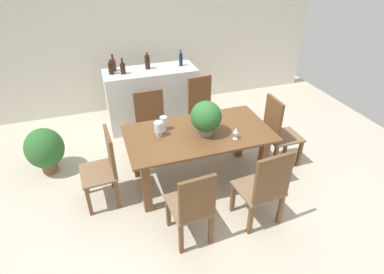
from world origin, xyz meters
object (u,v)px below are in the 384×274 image
object	(u,v)px
wine_bottle_tall	(181,59)
dining_table	(198,142)
chair_foot_end	(277,130)
wine_bottle_dark	(123,68)
wine_glass	(236,131)
kitchen_counter	(152,98)
wine_bottle_clear	(111,68)
flower_centerpiece	(206,117)
chair_far_right	(202,108)
wine_bottle_amber	(113,65)
chair_near_right	(265,186)
crystal_vase_left	(158,128)
wine_bottle_green	(147,62)
potted_plant_floor	(45,149)
chair_head_end	(105,165)
chair_near_left	(193,206)
chair_far_left	(151,119)

from	to	relation	value
wine_bottle_tall	dining_table	bearing A→B (deg)	-99.78
chair_foot_end	wine_bottle_dark	distance (m)	2.52
wine_glass	kitchen_counter	size ratio (longest dim) A/B	0.10
chair_foot_end	wine_bottle_clear	world-z (taller)	wine_bottle_clear
flower_centerpiece	wine_bottle_tall	bearing A→B (deg)	82.75
chair_far_right	wine_glass	size ratio (longest dim) A/B	6.70
wine_bottle_amber	chair_foot_end	bearing A→B (deg)	-43.32
chair_foot_end	wine_bottle_tall	distance (m)	2.00
wine_glass	wine_bottle_dark	bearing A→B (deg)	118.11
chair_near_right	crystal_vase_left	size ratio (longest dim) A/B	5.34
wine_bottle_green	wine_bottle_dark	world-z (taller)	wine_bottle_green
wine_bottle_dark	potted_plant_floor	size ratio (longest dim) A/B	0.37
flower_centerpiece	kitchen_counter	bearing A→B (deg)	99.83
chair_foot_end	kitchen_counter	size ratio (longest dim) A/B	0.70
dining_table	chair_head_end	world-z (taller)	chair_head_end
chair_near_left	chair_head_end	size ratio (longest dim) A/B	1.00
wine_bottle_green	wine_bottle_clear	bearing A→B (deg)	-175.09
chair_near_left	flower_centerpiece	xyz separation A→B (m)	(0.47, 0.90, 0.47)
dining_table	chair_far_right	xyz separation A→B (m)	(0.40, 0.96, -0.05)
wine_glass	potted_plant_floor	size ratio (longest dim) A/B	0.23
chair_near_left	wine_bottle_tall	size ratio (longest dim) A/B	3.54
dining_table	wine_bottle_amber	distance (m)	2.05
chair_near_right	flower_centerpiece	distance (m)	1.06
chair_near_right	chair_far_right	bearing A→B (deg)	-94.79
chair_near_right	flower_centerpiece	bearing A→B (deg)	-74.43
flower_centerpiece	wine_bottle_amber	size ratio (longest dim) A/B	1.59
crystal_vase_left	potted_plant_floor	xyz separation A→B (m)	(-1.43, 0.76, -0.49)
flower_centerpiece	wine_bottle_tall	size ratio (longest dim) A/B	1.61
wine_bottle_tall	wine_bottle_clear	size ratio (longest dim) A/B	1.17
wine_glass	wine_bottle_green	xyz separation A→B (m)	(-0.62, 2.04, 0.25)
chair_head_end	chair_far_left	bearing A→B (deg)	137.88
flower_centerpiece	crystal_vase_left	bearing A→B (deg)	166.09
crystal_vase_left	wine_bottle_dark	distance (m)	1.60
flower_centerpiece	potted_plant_floor	bearing A→B (deg)	155.79
chair_near_left	kitchen_counter	world-z (taller)	kitchen_counter
flower_centerpiece	crystal_vase_left	xyz separation A→B (m)	(-0.56, 0.14, -0.12)
flower_centerpiece	chair_head_end	bearing A→B (deg)	177.14
chair_foot_end	chair_near_left	bearing A→B (deg)	122.04
chair_near_left	flower_centerpiece	size ratio (longest dim) A/B	2.20
kitchen_counter	chair_foot_end	bearing A→B (deg)	-50.80
wine_bottle_green	wine_bottle_dark	size ratio (longest dim) A/B	1.08
dining_table	kitchen_counter	size ratio (longest dim) A/B	1.21
dining_table	wine_bottle_clear	xyz separation A→B (m)	(-0.84, 1.71, 0.48)
wine_bottle_green	wine_bottle_amber	bearing A→B (deg)	172.21
wine_bottle_clear	wine_bottle_amber	world-z (taller)	wine_bottle_amber
dining_table	chair_far_left	distance (m)	1.04
chair_far_right	wine_glass	distance (m)	1.28
wine_bottle_clear	potted_plant_floor	world-z (taller)	wine_bottle_clear
kitchen_counter	wine_bottle_green	bearing A→B (deg)	110.27
flower_centerpiece	wine_bottle_clear	distance (m)	1.99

